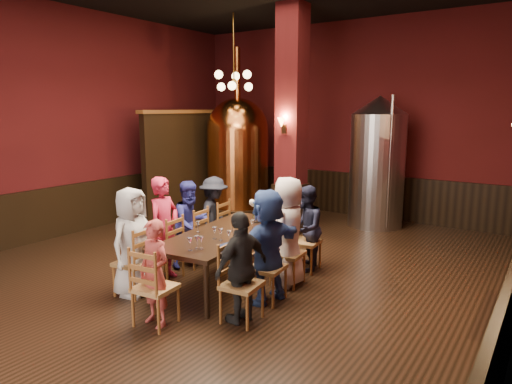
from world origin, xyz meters
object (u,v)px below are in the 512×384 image
Objects in this scene: person_0 at (132,242)px; steel_vessel at (377,162)px; dining_table at (225,236)px; rose_vase at (256,207)px; person_2 at (191,224)px; copper_kettle at (238,154)px; person_1 at (164,229)px.

person_0 is 0.54× the size of steel_vessel.
rose_vase is at bearing 79.05° from dining_table.
rose_vase is (0.81, 1.80, 0.26)m from person_0.
person_2 is 0.36× the size of copper_kettle.
person_0 is 1.99m from rose_vase.
person_2 is at bearing 158.78° from dining_table.
rose_vase is at bearing -31.37° from person_0.
person_2 is 4.50m from steel_vessel.
steel_vessel reaches higher than person_2.
dining_table is 0.90× the size of steel_vessel.
rose_vase is at bearing -42.43° from person_1.
copper_kettle reaches higher than steel_vessel.
copper_kettle reaches higher than rose_vase.
person_1 reaches higher than person_2.
person_1 is at bearing -127.82° from rose_vase.
person_2 is (-0.88, 0.24, 0.01)m from dining_table.
dining_table is at bearing -99.13° from steel_vessel.
dining_table is at bearing -41.69° from person_0.
rose_vase is (0.88, 1.13, 0.24)m from person_1.
person_1 is at bearing -67.72° from copper_kettle.
person_0 is 0.38× the size of copper_kettle.
steel_vessel is at bearing 10.17° from copper_kettle.
person_1 is 1.45m from rose_vase.
person_2 is 1.10m from rose_vase.
person_0 reaches higher than person_2.
steel_vessel reaches higher than person_1.
person_1 reaches higher than dining_table.
dining_table is at bearing -56.28° from copper_kettle.
rose_vase is at bearing -49.88° from copper_kettle.
copper_kettle is 3.30m from steel_vessel.
dining_table is 0.64× the size of copper_kettle.
person_1 is 0.66m from person_2.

